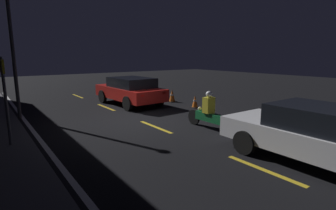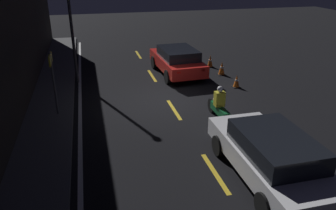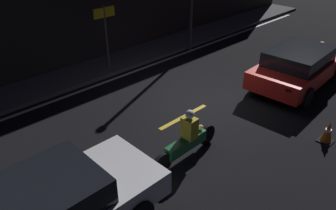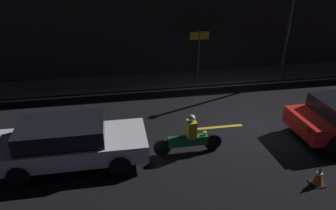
{
  "view_description": "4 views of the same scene",
  "coord_description": "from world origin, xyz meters",
  "px_view_note": "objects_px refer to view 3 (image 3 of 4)",
  "views": [
    {
      "loc": [
        -8.72,
        5.06,
        2.58
      ],
      "look_at": [
        -2.01,
        0.16,
        0.99
      ],
      "focal_mm": 28.0,
      "sensor_mm": 36.0,
      "label": 1
    },
    {
      "loc": [
        -12.67,
        3.16,
        5.44
      ],
      "look_at": [
        -2.05,
        0.51,
        0.7
      ],
      "focal_mm": 35.0,
      "sensor_mm": 36.0,
      "label": 2
    },
    {
      "loc": [
        -7.3,
        -5.75,
        5.28
      ],
      "look_at": [
        -2.11,
        -0.45,
        1.04
      ],
      "focal_mm": 35.0,
      "sensor_mm": 36.0,
      "label": 3
    },
    {
      "loc": [
        -4.57,
        -10.03,
        6.06
      ],
      "look_at": [
        -2.75,
        0.36,
        0.89
      ],
      "focal_mm": 35.0,
      "sensor_mm": 36.0,
      "label": 4
    }
  ],
  "objects_px": {
    "motorcycle": "(187,140)",
    "traffic_cone_near": "(328,132)",
    "shop_sign": "(105,25)",
    "taxi_red": "(299,66)"
  },
  "relations": [
    {
      "from": "motorcycle",
      "to": "traffic_cone_near",
      "type": "height_order",
      "value": "motorcycle"
    },
    {
      "from": "motorcycle",
      "to": "shop_sign",
      "type": "xyz_separation_m",
      "value": [
        1.85,
        5.88,
        1.28
      ]
    },
    {
      "from": "motorcycle",
      "to": "shop_sign",
      "type": "distance_m",
      "value": 6.3
    },
    {
      "from": "traffic_cone_near",
      "to": "shop_sign",
      "type": "relative_size",
      "value": 0.26
    },
    {
      "from": "motorcycle",
      "to": "taxi_red",
      "type": "bearing_deg",
      "value": -0.56
    },
    {
      "from": "taxi_red",
      "to": "traffic_cone_near",
      "type": "distance_m",
      "value": 3.46
    },
    {
      "from": "taxi_red",
      "to": "traffic_cone_near",
      "type": "relative_size",
      "value": 7.13
    },
    {
      "from": "motorcycle",
      "to": "shop_sign",
      "type": "height_order",
      "value": "shop_sign"
    },
    {
      "from": "taxi_red",
      "to": "traffic_cone_near",
      "type": "xyz_separation_m",
      "value": [
        -2.61,
        -2.22,
        -0.48
      ]
    },
    {
      "from": "motorcycle",
      "to": "shop_sign",
      "type": "relative_size",
      "value": 0.93
    }
  ]
}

